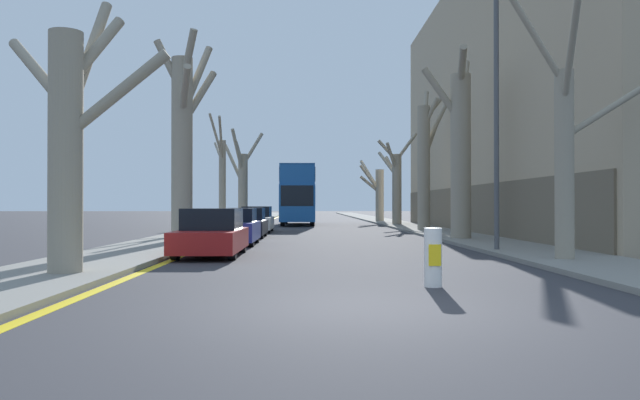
# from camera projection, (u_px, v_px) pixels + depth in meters

# --- Properties ---
(ground_plane) EXTENTS (300.00, 300.00, 0.00)m
(ground_plane) POSITION_uv_depth(u_px,v_px,m) (363.00, 309.00, 8.92)
(ground_plane) COLOR #333338
(sidewalk_left) EXTENTS (3.01, 120.00, 0.12)m
(sidewalk_left) POSITION_uv_depth(u_px,v_px,m) (251.00, 220.00, 58.78)
(sidewalk_left) COLOR gray
(sidewalk_left) RESTS_ON ground
(sidewalk_right) EXTENTS (3.01, 120.00, 0.12)m
(sidewalk_right) POSITION_uv_depth(u_px,v_px,m) (381.00, 220.00, 59.04)
(sidewalk_right) COLOR gray
(sidewalk_right) RESTS_ON ground
(building_facade_right) EXTENTS (10.08, 34.22, 14.61)m
(building_facade_right) POSITION_uv_depth(u_px,v_px,m) (554.00, 99.00, 33.95)
(building_facade_right) COLOR tan
(building_facade_right) RESTS_ON ground
(kerb_line_stripe) EXTENTS (0.24, 120.00, 0.01)m
(kerb_line_stripe) POSITION_uv_depth(u_px,v_px,m) (268.00, 221.00, 58.82)
(kerb_line_stripe) COLOR yellow
(kerb_line_stripe) RESTS_ON ground
(street_tree_left_0) EXTENTS (4.06, 1.99, 6.05)m
(street_tree_left_0) POSITION_uv_depth(u_px,v_px,m) (69.00, 137.00, 12.84)
(street_tree_left_0) COLOR gray
(street_tree_left_0) RESTS_ON ground
(street_tree_left_1) EXTENTS (2.32, 3.42, 8.17)m
(street_tree_left_1) POSITION_uv_depth(u_px,v_px,m) (183.00, 138.00, 24.23)
(street_tree_left_1) COLOR gray
(street_tree_left_1) RESTS_ON ground
(street_tree_left_2) EXTENTS (1.09, 4.93, 6.64)m
(street_tree_left_2) POSITION_uv_depth(u_px,v_px,m) (222.00, 178.00, 36.02)
(street_tree_left_2) COLOR gray
(street_tree_left_2) RESTS_ON ground
(street_tree_left_3) EXTENTS (3.21, 2.94, 7.20)m
(street_tree_left_3) POSITION_uv_depth(u_px,v_px,m) (242.00, 182.00, 47.66)
(street_tree_left_3) COLOR gray
(street_tree_left_3) RESTS_ON ground
(street_tree_right_0) EXTENTS (4.11, 2.68, 7.07)m
(street_tree_right_0) POSITION_uv_depth(u_px,v_px,m) (565.00, 148.00, 15.91)
(street_tree_right_0) COLOR gray
(street_tree_right_0) RESTS_ON ground
(street_tree_right_1) EXTENTS (2.58, 4.00, 8.04)m
(street_tree_right_1) POSITION_uv_depth(u_px,v_px,m) (460.00, 148.00, 26.19)
(street_tree_right_1) COLOR gray
(street_tree_right_1) RESTS_ON ground
(street_tree_right_2) EXTENTS (2.07, 2.27, 8.23)m
(street_tree_right_2) POSITION_uv_depth(u_px,v_px,m) (425.00, 160.00, 35.32)
(street_tree_right_2) COLOR gray
(street_tree_right_2) RESTS_ON ground
(street_tree_right_3) EXTENTS (3.07, 3.62, 6.85)m
(street_tree_right_3) POSITION_uv_depth(u_px,v_px,m) (396.00, 182.00, 45.33)
(street_tree_right_3) COLOR gray
(street_tree_right_3) RESTS_ON ground
(street_tree_right_4) EXTENTS (2.25, 2.81, 5.60)m
(street_tree_right_4) POSITION_uv_depth(u_px,v_px,m) (378.00, 193.00, 54.77)
(street_tree_right_4) COLOR gray
(street_tree_right_4) RESTS_ON ground
(double_decker_bus) EXTENTS (2.51, 10.96, 4.38)m
(double_decker_bus) POSITION_uv_depth(u_px,v_px,m) (298.00, 192.00, 47.74)
(double_decker_bus) COLOR #19519E
(double_decker_bus) RESTS_ON ground
(parked_car_0) EXTENTS (1.76, 4.38, 1.40)m
(parked_car_0) POSITION_uv_depth(u_px,v_px,m) (212.00, 234.00, 18.29)
(parked_car_0) COLOR maroon
(parked_car_0) RESTS_ON ground
(parked_car_1) EXTENTS (1.80, 3.97, 1.37)m
(parked_car_1) POSITION_uv_depth(u_px,v_px,m) (233.00, 227.00, 23.50)
(parked_car_1) COLOR navy
(parked_car_1) RESTS_ON ground
(parked_car_2) EXTENTS (1.74, 4.02, 1.37)m
(parked_car_2) POSITION_uv_depth(u_px,v_px,m) (247.00, 223.00, 28.85)
(parked_car_2) COLOR black
(parked_car_2) RESTS_ON ground
(parked_car_3) EXTENTS (1.70, 4.56, 1.43)m
(parked_car_3) POSITION_uv_depth(u_px,v_px,m) (257.00, 220.00, 34.57)
(parked_car_3) COLOR silver
(parked_car_3) RESTS_ON ground
(lamp_post) EXTENTS (1.40, 0.20, 9.06)m
(lamp_post) POSITION_uv_depth(u_px,v_px,m) (494.00, 93.00, 19.46)
(lamp_post) COLOR #4C4F54
(lamp_post) RESTS_ON ground
(traffic_bollard) EXTENTS (0.32, 0.33, 1.08)m
(traffic_bollard) POSITION_uv_depth(u_px,v_px,m) (433.00, 257.00, 11.36)
(traffic_bollard) COLOR white
(traffic_bollard) RESTS_ON ground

